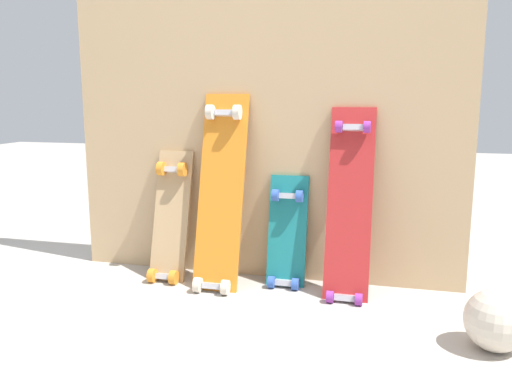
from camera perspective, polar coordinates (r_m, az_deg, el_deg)
ground_plane at (r=2.41m, az=0.42°, el=-9.50°), size 12.00×12.00×0.00m
plywood_wall_panel at (r=2.34m, az=0.87°, el=12.47°), size 1.77×0.04×1.81m
skateboard_natural at (r=2.41m, az=-9.33°, el=-3.31°), size 0.17×0.24×0.64m
skateboard_orange at (r=2.27m, az=-3.93°, el=-0.74°), size 0.20×0.30×0.90m
skateboard_teal at (r=2.30m, az=3.38°, el=-5.13°), size 0.17×0.17×0.55m
skateboard_red at (r=2.19m, az=10.12°, el=-2.16°), size 0.18×0.27×0.85m
rubber_ball at (r=1.92m, az=24.75°, el=-12.56°), size 0.21×0.21×0.21m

